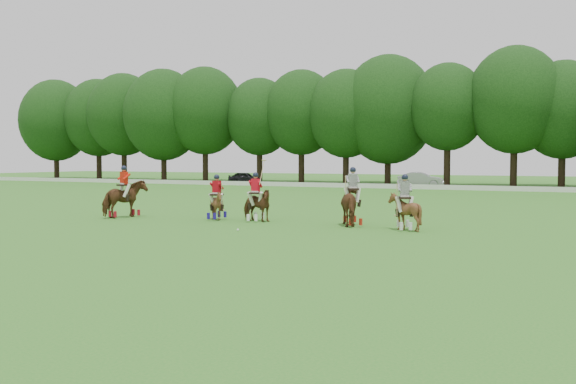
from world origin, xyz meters
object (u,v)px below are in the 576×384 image
at_px(polo_stripe_b, 405,211).
at_px(polo_ball, 238,230).
at_px(polo_stripe_a, 353,204).
at_px(car_left, 245,178).
at_px(car_mid, 421,180).
at_px(polo_red_b, 256,204).
at_px(polo_red_c, 217,204).
at_px(polo_red_a, 124,199).

bearing_deg(polo_stripe_b, polo_ball, -152.00).
distance_m(polo_stripe_a, polo_stripe_b, 2.59).
xyz_separation_m(car_left, car_mid, (20.02, 0.00, 0.09)).
distance_m(car_left, polo_stripe_a, 45.96).
height_order(polo_red_b, polo_red_c, polo_red_b).
distance_m(polo_stripe_b, polo_ball, 6.59).
distance_m(polo_red_c, polo_stripe_b, 8.97).
bearing_deg(polo_ball, polo_red_b, 108.49).
bearing_deg(car_mid, polo_stripe_a, 179.86).
height_order(car_left, polo_stripe_b, polo_stripe_b).
xyz_separation_m(car_left, polo_stripe_b, (29.14, -38.23, 0.13)).
height_order(polo_stripe_b, polo_ball, polo_stripe_b).
xyz_separation_m(polo_red_a, polo_red_b, (6.53, 1.13, -0.14)).
bearing_deg(car_left, polo_red_a, -164.50).
relative_size(car_left, polo_red_a, 1.55).
bearing_deg(polo_stripe_b, car_mid, 103.42).
height_order(polo_red_c, polo_stripe_a, polo_stripe_a).
distance_m(polo_stripe_a, polo_ball, 5.18).
bearing_deg(polo_stripe_b, car_left, 127.31).
xyz_separation_m(polo_red_a, polo_stripe_b, (13.52, 0.58, -0.14)).
distance_m(car_mid, polo_stripe_a, 38.01).
bearing_deg(polo_red_a, car_left, 111.92).
bearing_deg(car_mid, polo_stripe_b, -176.81).
relative_size(car_left, polo_stripe_b, 1.74).
relative_size(polo_red_b, polo_red_c, 1.31).
bearing_deg(polo_red_b, car_mid, 93.23).
relative_size(car_mid, polo_red_c, 2.16).
relative_size(polo_red_a, polo_stripe_a, 1.01).
distance_m(car_mid, polo_stripe_b, 39.30).
height_order(car_left, polo_red_b, polo_red_b).
bearing_deg(polo_red_b, polo_red_c, -176.32).
distance_m(car_left, polo_red_c, 42.85).
height_order(polo_red_a, polo_stripe_a, polo_red_a).
height_order(car_left, car_mid, car_mid).
distance_m(car_mid, polo_red_a, 39.06).
relative_size(polo_red_a, polo_red_c, 1.19).
distance_m(car_left, polo_ball, 47.45).
bearing_deg(car_left, polo_stripe_a, -150.94).
bearing_deg(polo_stripe_b, polo_red_c, 177.24).
xyz_separation_m(car_mid, polo_red_a, (-4.40, -38.81, 0.18)).
xyz_separation_m(car_left, polo_red_a, (15.61, -38.81, 0.26)).
height_order(car_mid, polo_stripe_a, polo_stripe_a).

